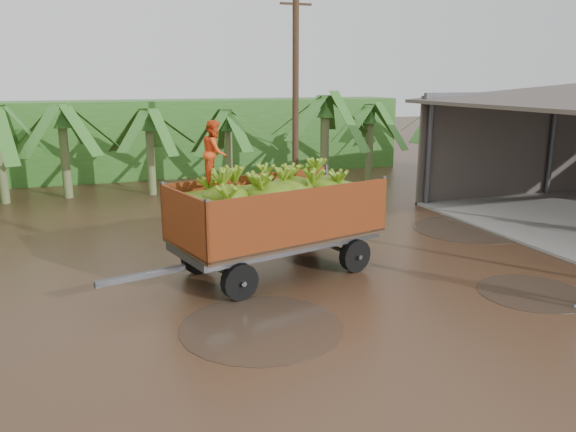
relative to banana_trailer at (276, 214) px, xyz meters
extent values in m
plane|color=black|center=(2.37, -0.50, -1.46)|extent=(100.00, 100.00, 0.00)
cube|color=#383330|center=(13.37, 5.40, 0.54)|extent=(12.00, 0.12, 4.00)
cube|color=#2D661E|center=(0.37, 15.50, 0.34)|extent=(22.00, 3.00, 3.60)
cube|color=#47474C|center=(-3.25, -0.85, -0.87)|extent=(1.90, 0.61, 0.13)
imported|color=#E54C1B|center=(-1.39, 0.19, 1.51)|extent=(0.75, 0.84, 1.45)
cylinder|color=#47301E|center=(3.35, 7.64, 2.43)|extent=(0.24, 0.24, 7.78)
cube|color=#47301E|center=(3.35, 7.64, 5.74)|extent=(1.20, 0.08, 0.08)
camera|label=1|loc=(-4.11, -12.31, 3.13)|focal=35.00mm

